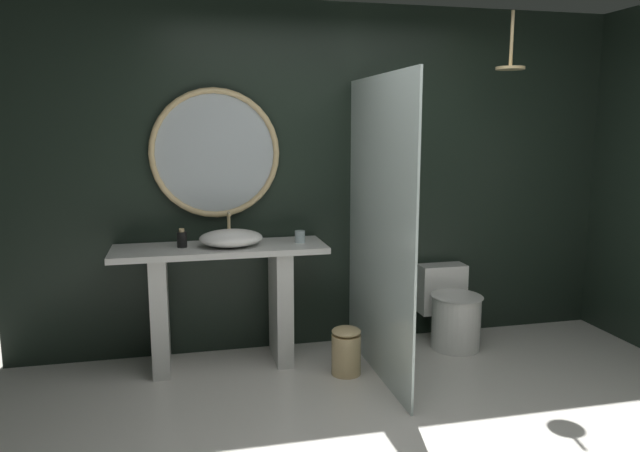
{
  "coord_description": "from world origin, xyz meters",
  "views": [
    {
      "loc": [
        -1.13,
        -2.58,
        1.71
      ],
      "look_at": [
        -0.32,
        0.84,
        1.11
      ],
      "focal_mm": 33.61,
      "sensor_mm": 36.0,
      "label": 1
    }
  ],
  "objects_px": {
    "soap_dispenser": "(182,239)",
    "rain_shower_head": "(511,62)",
    "waste_bin": "(346,350)",
    "round_wall_mirror": "(215,153)",
    "vessel_sink": "(231,238)",
    "tumbler_cup": "(300,237)",
    "toilet": "(451,310)"
  },
  "relations": [
    {
      "from": "round_wall_mirror",
      "to": "toilet",
      "type": "xyz_separation_m",
      "value": [
        1.78,
        -0.24,
        -1.23
      ]
    },
    {
      "from": "soap_dispenser",
      "to": "round_wall_mirror",
      "type": "xyz_separation_m",
      "value": [
        0.26,
        0.21,
        0.58
      ]
    },
    {
      "from": "soap_dispenser",
      "to": "toilet",
      "type": "xyz_separation_m",
      "value": [
        2.04,
        -0.03,
        -0.65
      ]
    },
    {
      "from": "tumbler_cup",
      "to": "toilet",
      "type": "xyz_separation_m",
      "value": [
        1.2,
        -0.01,
        -0.64
      ]
    },
    {
      "from": "tumbler_cup",
      "to": "soap_dispenser",
      "type": "bearing_deg",
      "value": 178.61
    },
    {
      "from": "round_wall_mirror",
      "to": "vessel_sink",
      "type": "bearing_deg",
      "value": -72.88
    },
    {
      "from": "vessel_sink",
      "to": "round_wall_mirror",
      "type": "distance_m",
      "value": 0.63
    },
    {
      "from": "vessel_sink",
      "to": "rain_shower_head",
      "type": "distance_m",
      "value": 2.34
    },
    {
      "from": "waste_bin",
      "to": "round_wall_mirror",
      "type": "bearing_deg",
      "value": 143.52
    },
    {
      "from": "toilet",
      "to": "waste_bin",
      "type": "bearing_deg",
      "value": -159.1
    },
    {
      "from": "tumbler_cup",
      "to": "waste_bin",
      "type": "xyz_separation_m",
      "value": [
        0.25,
        -0.38,
        -0.74
      ]
    },
    {
      "from": "toilet",
      "to": "waste_bin",
      "type": "height_order",
      "value": "toilet"
    },
    {
      "from": "soap_dispenser",
      "to": "rain_shower_head",
      "type": "height_order",
      "value": "rain_shower_head"
    },
    {
      "from": "toilet",
      "to": "vessel_sink",
      "type": "bearing_deg",
      "value": -179.64
    },
    {
      "from": "tumbler_cup",
      "to": "rain_shower_head",
      "type": "xyz_separation_m",
      "value": [
        1.49,
        -0.22,
        1.24
      ]
    },
    {
      "from": "rain_shower_head",
      "to": "waste_bin",
      "type": "bearing_deg",
      "value": -172.59
    },
    {
      "from": "soap_dispenser",
      "to": "round_wall_mirror",
      "type": "bearing_deg",
      "value": 38.56
    },
    {
      "from": "vessel_sink",
      "to": "soap_dispenser",
      "type": "relative_size",
      "value": 3.34
    },
    {
      "from": "toilet",
      "to": "tumbler_cup",
      "type": "bearing_deg",
      "value": 179.36
    },
    {
      "from": "soap_dispenser",
      "to": "waste_bin",
      "type": "relative_size",
      "value": 0.39
    },
    {
      "from": "waste_bin",
      "to": "soap_dispenser",
      "type": "bearing_deg",
      "value": 159.63
    },
    {
      "from": "tumbler_cup",
      "to": "soap_dispenser",
      "type": "xyz_separation_m",
      "value": [
        -0.83,
        0.02,
        0.02
      ]
    },
    {
      "from": "vessel_sink",
      "to": "round_wall_mirror",
      "type": "xyz_separation_m",
      "value": [
        -0.08,
        0.25,
        0.58
      ]
    },
    {
      "from": "round_wall_mirror",
      "to": "toilet",
      "type": "bearing_deg",
      "value": -7.67
    },
    {
      "from": "round_wall_mirror",
      "to": "toilet",
      "type": "distance_m",
      "value": 2.18
    },
    {
      "from": "toilet",
      "to": "waste_bin",
      "type": "xyz_separation_m",
      "value": [
        -0.96,
        -0.37,
        -0.1
      ]
    },
    {
      "from": "vessel_sink",
      "to": "waste_bin",
      "type": "relative_size",
      "value": 1.3
    },
    {
      "from": "soap_dispenser",
      "to": "rain_shower_head",
      "type": "distance_m",
      "value": 2.63
    },
    {
      "from": "soap_dispenser",
      "to": "rain_shower_head",
      "type": "relative_size",
      "value": 0.33
    },
    {
      "from": "tumbler_cup",
      "to": "rain_shower_head",
      "type": "bearing_deg",
      "value": -8.35
    },
    {
      "from": "round_wall_mirror",
      "to": "toilet",
      "type": "height_order",
      "value": "round_wall_mirror"
    },
    {
      "from": "round_wall_mirror",
      "to": "waste_bin",
      "type": "relative_size",
      "value": 2.76
    }
  ]
}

